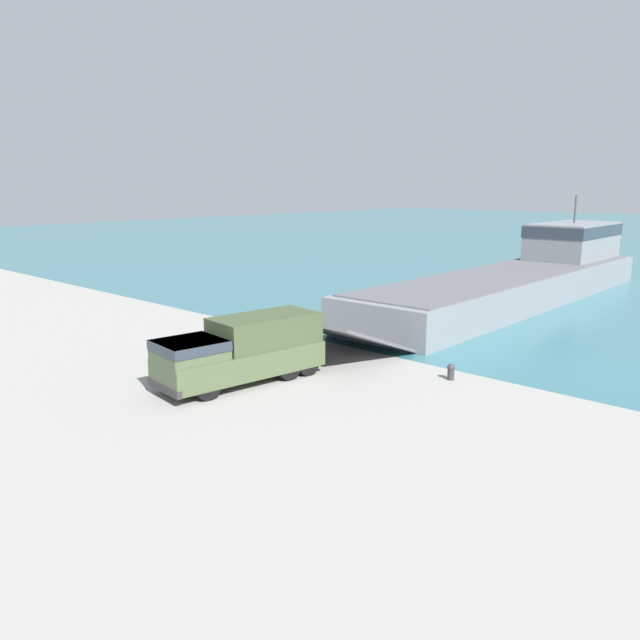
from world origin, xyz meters
The scene contains 6 objects.
ground_plane centered at (0.00, 0.00, 0.00)m, with size 240.00×240.00×0.00m, color gray.
landing_craft centered at (0.47, 25.72, 1.91)m, with size 7.66×40.73×7.82m.
military_truck centered at (0.65, -3.94, 1.52)m, with size 3.58×8.00×2.91m.
soldier_on_ramp centered at (-2.76, -2.70, 0.97)m, with size 0.50×0.39×1.68m.
mooring_bollard centered at (7.41, 2.67, 0.41)m, with size 0.36×0.36×0.76m.
cargo_crate centered at (-1.76, -5.50, 0.34)m, with size 0.68×0.81×0.68m, color #475638.
Camera 1 is at (21.40, -21.43, 8.70)m, focal length 35.00 mm.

